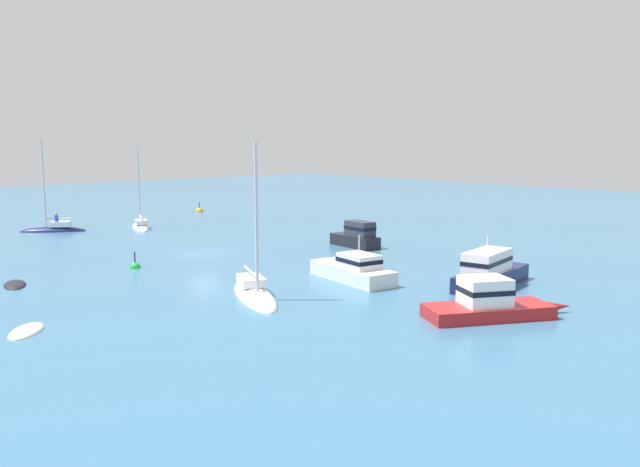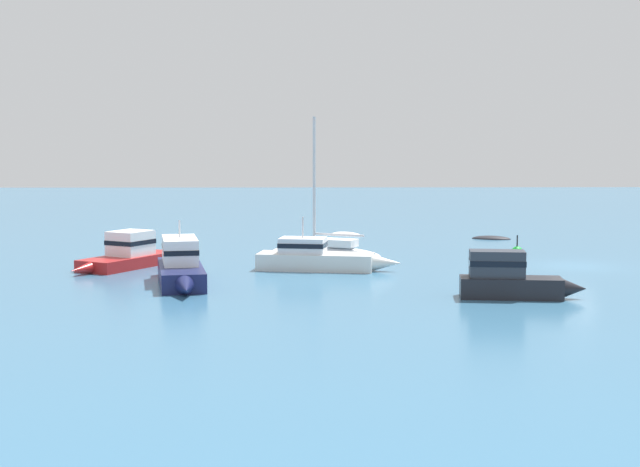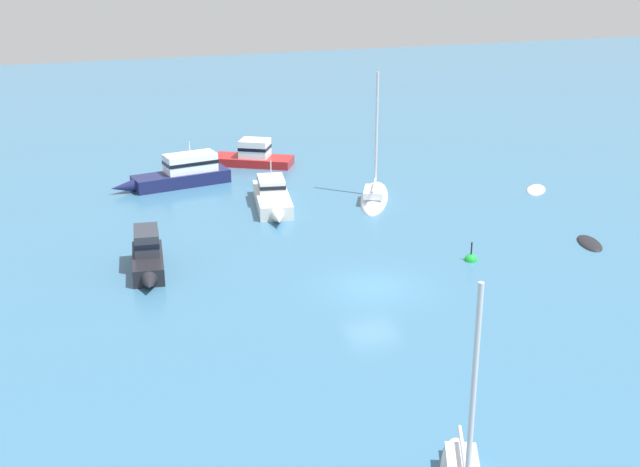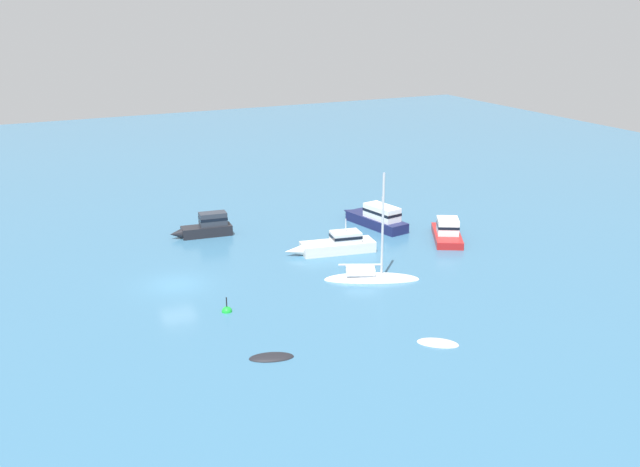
% 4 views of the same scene
% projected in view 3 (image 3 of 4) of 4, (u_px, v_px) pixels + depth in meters
% --- Properties ---
extents(ground_plane, '(160.00, 160.00, 0.00)m').
position_uv_depth(ground_plane, '(373.00, 288.00, 40.26)').
color(ground_plane, teal).
extents(motor_cruiser, '(8.16, 3.09, 2.92)m').
position_uv_depth(motor_cruiser, '(181.00, 173.00, 56.08)').
color(motor_cruiser, '#191E4C').
rests_on(motor_cruiser, ground).
extents(rib, '(1.90, 2.83, 0.44)m').
position_uv_depth(rib, '(589.00, 244.00, 45.85)').
color(rib, black).
rests_on(rib, ground).
extents(ketch, '(4.52, 7.06, 8.49)m').
position_uv_depth(ketch, '(374.00, 197.00, 53.41)').
color(ketch, white).
rests_on(ketch, ground).
extents(motor_cruiser_1, '(2.98, 7.51, 2.74)m').
position_uv_depth(motor_cruiser_1, '(272.00, 197.00, 51.79)').
color(motor_cruiser_1, silver).
rests_on(motor_cruiser_1, ground).
extents(powerboat, '(1.97, 5.39, 2.03)m').
position_uv_depth(powerboat, '(148.00, 256.00, 41.90)').
color(powerboat, black).
rests_on(powerboat, ground).
extents(rib_1, '(2.54, 2.70, 0.46)m').
position_uv_depth(rib_1, '(536.00, 190.00, 55.25)').
color(rib_1, silver).
rests_on(rib_1, ground).
extents(powerboat_1, '(6.96, 4.76, 1.90)m').
position_uv_depth(powerboat_1, '(252.00, 156.00, 61.01)').
color(powerboat_1, '#B21E1E').
rests_on(powerboat_1, ground).
extents(mooring_buoy, '(0.70, 0.70, 1.36)m').
position_uv_depth(mooring_buoy, '(471.00, 260.00, 43.56)').
color(mooring_buoy, green).
rests_on(mooring_buoy, ground).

